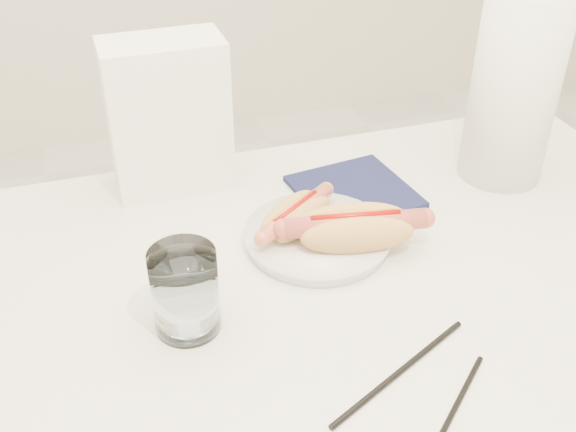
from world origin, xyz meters
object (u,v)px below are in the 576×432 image
object	(u,v)px
hotdog_left	(296,216)
hotdog_right	(355,229)
water_glass	(185,291)
paper_towel_roll	(514,89)
table	(324,330)
napkin_box	(168,116)
plate	(317,238)

from	to	relation	value
hotdog_left	hotdog_right	distance (m)	0.09
water_glass	paper_towel_roll	xyz separation A→B (m)	(0.56, 0.20, 0.09)
hotdog_right	table	bearing A→B (deg)	-122.19
water_glass	napkin_box	world-z (taller)	napkin_box
hotdog_right	paper_towel_roll	bearing A→B (deg)	32.81
table	napkin_box	bearing A→B (deg)	111.85
hotdog_left	napkin_box	distance (m)	0.26
hotdog_left	water_glass	size ratio (longest dim) A/B	1.25
hotdog_left	napkin_box	size ratio (longest dim) A/B	0.58
hotdog_left	hotdog_right	size ratio (longest dim) A/B	0.70
plate	water_glass	world-z (taller)	water_glass
napkin_box	paper_towel_roll	world-z (taller)	paper_towel_roll
plate	hotdog_right	bearing A→B (deg)	-42.86
plate	napkin_box	xyz separation A→B (m)	(-0.16, 0.22, 0.11)
water_glass	paper_towel_roll	bearing A→B (deg)	19.90
water_glass	napkin_box	size ratio (longest dim) A/B	0.46
plate	water_glass	xyz separation A→B (m)	(-0.21, -0.11, 0.05)
table	napkin_box	world-z (taller)	napkin_box
paper_towel_roll	water_glass	bearing A→B (deg)	-160.10
plate	paper_towel_roll	world-z (taller)	paper_towel_roll
paper_towel_roll	hotdog_left	bearing A→B (deg)	-169.76
table	plate	bearing A→B (deg)	75.63
water_glass	plate	bearing A→B (deg)	28.20
plate	hotdog_left	bearing A→B (deg)	136.82
table	plate	distance (m)	0.13
hotdog_right	paper_towel_roll	world-z (taller)	paper_towel_roll
hotdog_right	napkin_box	bearing A→B (deg)	138.22
table	hotdog_left	size ratio (longest dim) A/B	8.76
table	hotdog_right	bearing A→B (deg)	47.35
hotdog_left	paper_towel_roll	bearing A→B (deg)	-25.19
water_glass	table	bearing A→B (deg)	-0.08
hotdog_left	plate	bearing A→B (deg)	-78.61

